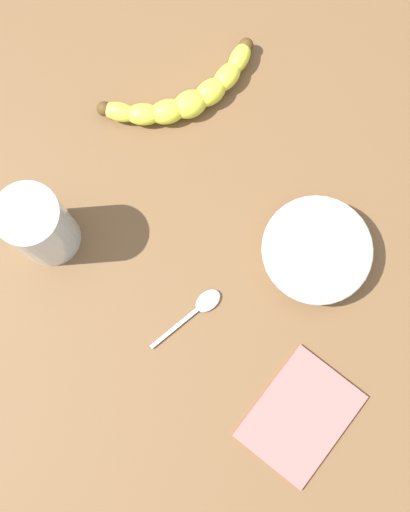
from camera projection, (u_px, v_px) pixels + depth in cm
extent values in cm
cube|color=brown|center=(191.00, 196.00, 87.60)|extent=(120.00, 120.00, 3.00)
ellipsoid|color=yellow|center=(120.00, 112.00, 86.32)|extent=(3.34, 5.18, 2.56)
ellipsoid|color=yellow|center=(144.00, 114.00, 86.26)|extent=(4.54, 5.57, 2.93)
ellipsoid|color=yellow|center=(167.00, 112.00, 86.33)|extent=(5.46, 5.83, 3.30)
ellipsoid|color=yellow|center=(190.00, 104.00, 86.53)|extent=(6.03, 5.95, 3.66)
ellipsoid|color=yellow|center=(210.00, 92.00, 86.85)|extent=(5.81, 5.24, 3.30)
ellipsoid|color=yellow|center=(227.00, 77.00, 87.27)|extent=(5.46, 4.20, 2.93)
ellipsoid|color=yellow|center=(239.00, 59.00, 87.78)|extent=(4.99, 2.90, 2.56)
sphere|color=#513819|center=(104.00, 109.00, 86.41)|extent=(2.01, 2.01, 2.01)
sphere|color=#513819|center=(246.00, 45.00, 88.14)|extent=(2.01, 2.01, 2.01)
cylinder|color=silver|center=(40.00, 226.00, 78.61)|extent=(7.68, 7.68, 12.94)
cylinder|color=gray|center=(41.00, 227.00, 79.17)|extent=(7.18, 7.18, 11.30)
cylinder|color=white|center=(316.00, 252.00, 82.55)|extent=(11.90, 11.90, 4.04)
torus|color=white|center=(317.00, 250.00, 81.16)|extent=(14.13, 14.13, 1.20)
ellipsoid|color=silver|center=(208.00, 301.00, 83.00)|extent=(4.31, 3.83, 0.80)
cube|color=silver|center=(177.00, 326.00, 82.39)|extent=(7.70, 4.51, 0.25)
cube|color=#BC6660|center=(300.00, 416.00, 80.39)|extent=(16.60, 14.11, 0.60)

